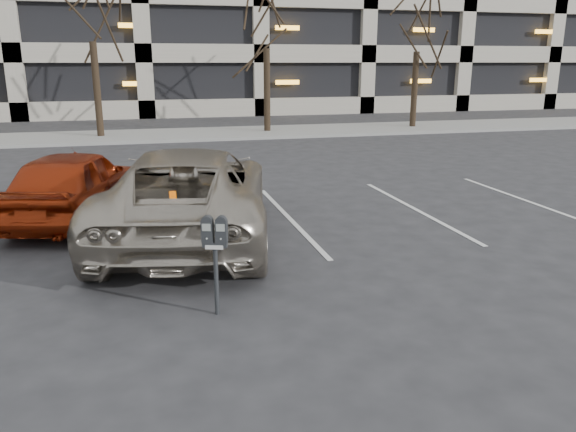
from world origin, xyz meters
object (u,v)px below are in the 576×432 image
Objects in this scene: parking_meter at (215,241)px; suv_silver at (188,193)px; car_red at (74,184)px; tree_d at (420,2)px.

parking_meter is 0.20× the size of suv_silver.
car_red is at bearing 131.39° from parking_meter.
tree_d reaches higher than suv_silver.
suv_silver is 1.48× the size of car_red.
parking_meter is at bearing 127.03° from car_red.
parking_meter is 5.57m from car_red.
tree_d reaches higher than parking_meter.
suv_silver reaches higher than parking_meter.
tree_d is 6.22× the size of parking_meter.
tree_d is 19.30m from car_red.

